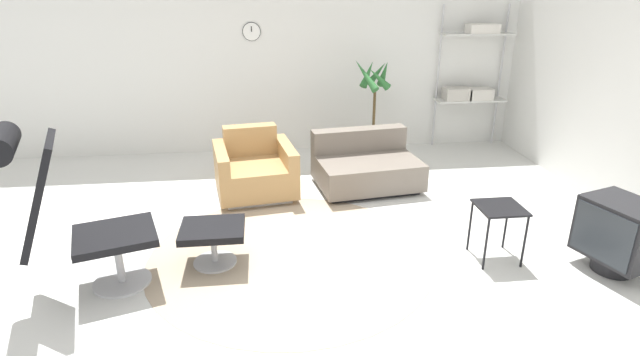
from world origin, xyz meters
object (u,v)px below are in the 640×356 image
object	(u,v)px
lounge_chair	(62,203)
armchair_red	(255,171)
potted_plant	(373,111)
crt_television	(620,234)
side_table	(499,214)
shelf_unit	(472,73)
ottoman	(213,235)
couch_low	(366,167)

from	to	relation	value
lounge_chair	armchair_red	distance (m)	2.26
potted_plant	crt_television	bearing A→B (deg)	-65.35
side_table	crt_television	size ratio (longest dim) A/B	0.73
lounge_chair	potted_plant	size ratio (longest dim) A/B	0.99
side_table	shelf_unit	distance (m)	3.22
side_table	crt_television	bearing A→B (deg)	-18.78
armchair_red	potted_plant	size ratio (longest dim) A/B	0.71
ottoman	shelf_unit	size ratio (longest dim) A/B	0.27
potted_plant	couch_low	bearing A→B (deg)	-106.51
lounge_chair	side_table	world-z (taller)	lounge_chair
side_table	shelf_unit	size ratio (longest dim) A/B	0.25
crt_television	potted_plant	xyz separation A→B (m)	(-1.36, 2.97, 0.30)
armchair_red	couch_low	world-z (taller)	armchair_red
couch_low	crt_television	bearing A→B (deg)	121.27
side_table	crt_television	world-z (taller)	crt_television
armchair_red	side_table	distance (m)	2.61
lounge_chair	shelf_unit	xyz separation A→B (m)	(4.29, 3.14, 0.30)
lounge_chair	ottoman	xyz separation A→B (m)	(0.99, 0.31, -0.48)
crt_television	potted_plant	world-z (taller)	potted_plant
armchair_red	potted_plant	world-z (taller)	potted_plant
lounge_chair	side_table	bearing A→B (deg)	74.64
ottoman	armchair_red	size ratio (longest dim) A/B	0.55
lounge_chair	couch_low	size ratio (longest dim) A/B	1.07
side_table	shelf_unit	xyz separation A→B (m)	(0.94, 3.02, 0.63)
lounge_chair	potted_plant	world-z (taller)	potted_plant
lounge_chair	armchair_red	bearing A→B (deg)	125.73
ottoman	crt_television	distance (m)	3.27
ottoman	couch_low	bearing A→B (deg)	43.94
side_table	shelf_unit	world-z (taller)	shelf_unit
crt_television	shelf_unit	size ratio (longest dim) A/B	0.35
lounge_chair	ottoman	bearing A→B (deg)	90.00
ottoman	shelf_unit	world-z (taller)	shelf_unit
lounge_chair	crt_television	size ratio (longest dim) A/B	1.97
lounge_chair	side_table	distance (m)	3.36
ottoman	potted_plant	distance (m)	3.13
lounge_chair	ottoman	world-z (taller)	lounge_chair
armchair_red	couch_low	bearing A→B (deg)	175.02
armchair_red	side_table	size ratio (longest dim) A/B	1.95
armchair_red	shelf_unit	bearing A→B (deg)	-163.70
crt_television	potted_plant	distance (m)	3.28
couch_low	lounge_chair	bearing A→B (deg)	27.69
couch_low	ottoman	bearing A→B (deg)	36.08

